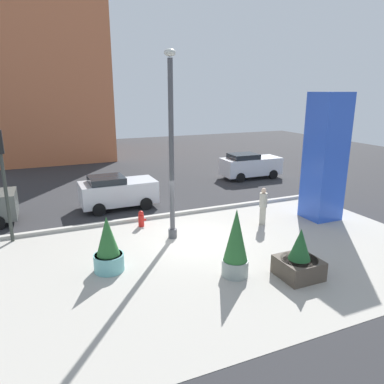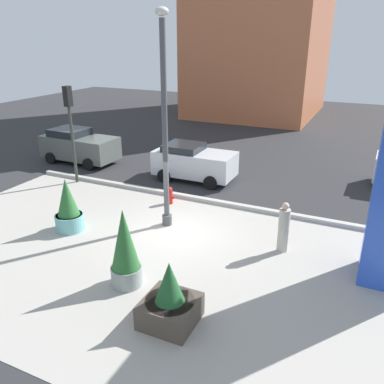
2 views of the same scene
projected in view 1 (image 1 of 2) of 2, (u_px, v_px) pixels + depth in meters
ground_plane at (160, 211)px, 18.67m from camera, size 60.00×60.00×0.00m
plaza_pavement at (212, 259)px, 13.37m from camera, size 18.00×10.00×0.02m
curb_strip at (165, 215)px, 17.87m from camera, size 18.00×0.24×0.16m
lamp_post at (171, 152)px, 14.35m from camera, size 0.44×0.44×7.48m
art_pillar_blue at (325, 158)px, 16.98m from camera, size 1.47×1.47×5.94m
potted_plant_by_pillar at (236, 245)px, 11.92m from camera, size 0.89×0.89×2.35m
potted_plant_near_right at (299, 260)px, 11.96m from camera, size 1.29×1.29×1.71m
potted_plant_curbside at (108, 248)px, 12.31m from camera, size 1.03×1.03×1.97m
fire_hydrant at (141, 219)px, 16.52m from camera, size 0.36×0.26×0.75m
traffic_light_corner at (3, 168)px, 14.17m from camera, size 0.28×0.42×4.54m
car_curb_east at (250, 165)px, 25.63m from camera, size 4.24×2.04×1.77m
car_curb_west at (117, 191)px, 19.08m from camera, size 3.91×2.11×1.73m
pedestrian_crossing at (263, 204)px, 16.60m from camera, size 0.50×0.50×1.75m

